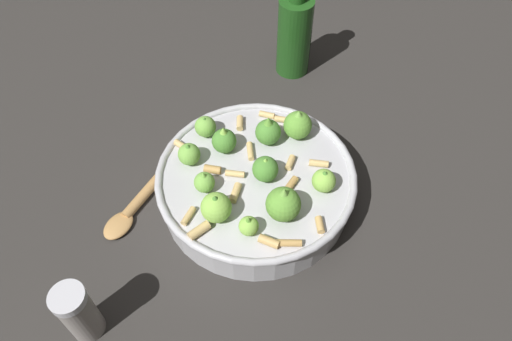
{
  "coord_description": "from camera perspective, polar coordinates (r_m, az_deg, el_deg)",
  "views": [
    {
      "loc": [
        0.31,
        -0.29,
        0.6
      ],
      "look_at": [
        0.0,
        0.0,
        0.07
      ],
      "focal_mm": 33.25,
      "sensor_mm": 36.0,
      "label": 1
    }
  ],
  "objects": [
    {
      "name": "ground_plane",
      "position": [
        0.74,
        -0.0,
        -3.18
      ],
      "size": [
        2.4,
        2.4,
        0.0
      ],
      "primitive_type": "plane",
      "color": "#2D2B28"
    },
    {
      "name": "cooking_pan",
      "position": [
        0.71,
        -0.0,
        -1.41
      ],
      "size": [
        0.3,
        0.3,
        0.11
      ],
      "color": "#B7B7BC",
      "rests_on": "ground"
    },
    {
      "name": "pepper_shaker",
      "position": [
        0.63,
        -20.64,
        -15.62
      ],
      "size": [
        0.04,
        0.04,
        0.1
      ],
      "color": "gray",
      "rests_on": "ground"
    },
    {
      "name": "wooden_spoon",
      "position": [
        0.76,
        -12.39,
        -1.79
      ],
      "size": [
        0.1,
        0.24,
        0.02
      ],
      "color": "#B2844C",
      "rests_on": "ground"
    },
    {
      "name": "olive_oil_bottle",
      "position": [
        0.9,
        4.65,
        16.08
      ],
      "size": [
        0.06,
        0.06,
        0.2
      ],
      "color": "#1E4C19",
      "rests_on": "ground"
    }
  ]
}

